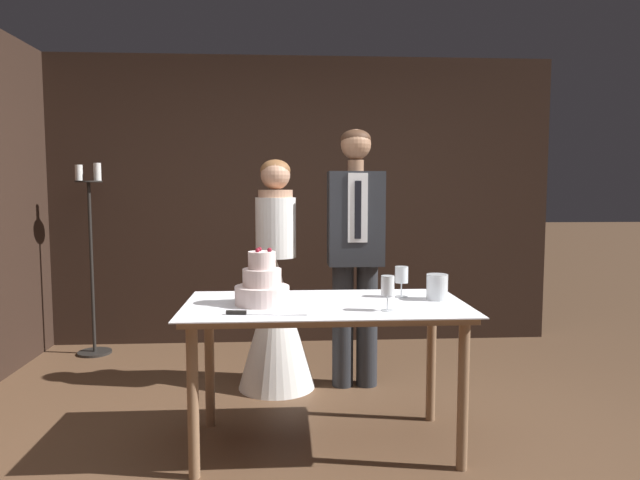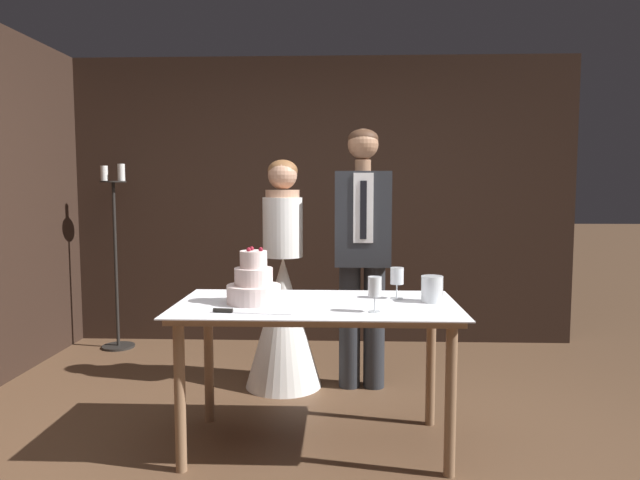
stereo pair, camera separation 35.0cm
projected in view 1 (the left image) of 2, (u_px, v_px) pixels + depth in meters
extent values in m
plane|color=brown|center=(310.00, 472.00, 2.84)|extent=(40.00, 40.00, 0.00)
cube|color=black|center=(297.00, 201.00, 5.20)|extent=(4.63, 0.12, 2.58)
cylinder|color=#8E6B4C|center=(193.00, 403.00, 2.75)|extent=(0.06, 0.06, 0.75)
cylinder|color=#8E6B4C|center=(463.00, 397.00, 2.83)|extent=(0.06, 0.06, 0.75)
cylinder|color=#8E6B4C|center=(210.00, 364.00, 3.36)|extent=(0.06, 0.06, 0.75)
cylinder|color=#8E6B4C|center=(431.00, 360.00, 3.44)|extent=(0.06, 0.06, 0.75)
cube|color=#8E6B4C|center=(326.00, 308.00, 3.06)|extent=(1.45, 0.74, 0.03)
cube|color=white|center=(326.00, 304.00, 3.06)|extent=(1.51, 0.80, 0.01)
cylinder|color=beige|center=(262.00, 295.00, 3.03)|extent=(0.29, 0.29, 0.10)
cylinder|color=beige|center=(262.00, 277.00, 3.02)|extent=(0.21, 0.21, 0.09)
cylinder|color=beige|center=(262.00, 260.00, 3.01)|extent=(0.15, 0.15, 0.09)
sphere|color=maroon|center=(269.00, 250.00, 3.00)|extent=(0.02, 0.02, 0.02)
sphere|color=maroon|center=(260.00, 249.00, 3.03)|extent=(0.02, 0.02, 0.02)
sphere|color=maroon|center=(257.00, 250.00, 2.98)|extent=(0.02, 0.02, 0.02)
cube|color=silver|center=(277.00, 315.00, 2.77)|extent=(0.30, 0.06, 0.00)
cylinder|color=black|center=(236.00, 312.00, 2.78)|extent=(0.10, 0.03, 0.02)
cylinder|color=silver|center=(387.00, 310.00, 2.87)|extent=(0.06, 0.06, 0.00)
cylinder|color=silver|center=(387.00, 303.00, 2.87)|extent=(0.01, 0.01, 0.08)
cylinder|color=silver|center=(388.00, 285.00, 2.86)|extent=(0.07, 0.07, 0.10)
cylinder|color=silver|center=(401.00, 297.00, 3.23)|extent=(0.07, 0.07, 0.00)
cylinder|color=silver|center=(401.00, 289.00, 3.23)|extent=(0.01, 0.01, 0.08)
cylinder|color=silver|center=(402.00, 275.00, 3.22)|extent=(0.07, 0.07, 0.09)
cylinder|color=silver|center=(437.00, 287.00, 3.15)|extent=(0.12, 0.12, 0.14)
cylinder|color=white|center=(437.00, 294.00, 3.15)|extent=(0.05, 0.05, 0.06)
sphere|color=#F9CC4C|center=(437.00, 286.00, 3.15)|extent=(0.02, 0.02, 0.02)
cone|color=white|center=(276.00, 323.00, 4.01)|extent=(0.54, 0.54, 0.93)
cylinder|color=white|center=(276.00, 228.00, 3.95)|extent=(0.28, 0.28, 0.42)
cylinder|color=tan|center=(275.00, 194.00, 3.93)|extent=(0.24, 0.24, 0.05)
sphere|color=tan|center=(275.00, 175.00, 3.91)|extent=(0.20, 0.20, 0.20)
ellipsoid|color=brown|center=(275.00, 171.00, 3.93)|extent=(0.21, 0.21, 0.15)
cylinder|color=#282B30|center=(343.00, 326.00, 4.04)|extent=(0.15, 0.15, 0.87)
cylinder|color=#282B30|center=(367.00, 325.00, 4.05)|extent=(0.15, 0.15, 0.87)
cube|color=#282B30|center=(355.00, 218.00, 3.98)|extent=(0.38, 0.24, 0.65)
cube|color=white|center=(358.00, 208.00, 3.85)|extent=(0.13, 0.01, 0.47)
cube|color=black|center=(358.00, 210.00, 3.84)|extent=(0.04, 0.01, 0.39)
cylinder|color=#A37556|center=(356.00, 166.00, 3.94)|extent=(0.11, 0.11, 0.08)
sphere|color=#A37556|center=(356.00, 145.00, 3.93)|extent=(0.21, 0.21, 0.21)
ellipsoid|color=#472D1E|center=(356.00, 139.00, 3.94)|extent=(0.21, 0.21, 0.14)
cylinder|color=black|center=(95.00, 352.00, 4.86)|extent=(0.28, 0.28, 0.02)
cylinder|color=black|center=(92.00, 268.00, 4.80)|extent=(0.03, 0.03, 1.44)
cylinder|color=black|center=(88.00, 181.00, 4.73)|extent=(0.22, 0.22, 0.01)
cylinder|color=white|center=(79.00, 173.00, 4.72)|extent=(0.06, 0.06, 0.13)
cylinder|color=white|center=(97.00, 172.00, 4.73)|extent=(0.06, 0.06, 0.15)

